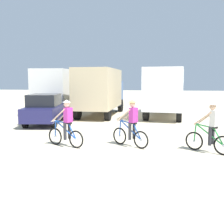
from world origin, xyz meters
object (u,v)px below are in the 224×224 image
sedan_parked (45,109)px  cyclist_orange_shirt (66,125)px  box_truck_avon_van (165,90)px  box_truck_white_box (61,89)px  supply_crate (33,118)px  cyclist_near_camera (210,129)px  box_truck_tan_camper (101,90)px  cyclist_cowboy_hat (131,125)px

sedan_parked → cyclist_orange_shirt: cyclist_orange_shirt is taller
box_truck_avon_van → cyclist_orange_shirt: 10.21m
box_truck_white_box → supply_crate: size_ratio=11.05×
sedan_parked → cyclist_orange_shirt: size_ratio=2.42×
box_truck_avon_van → sedan_parked: (-7.16, -4.21, -0.99)m
cyclist_near_camera → cyclist_orange_shirt: bearing=178.4°
sedan_parked → box_truck_avon_van: bearing=30.4°
box_truck_avon_van → cyclist_near_camera: (1.03, -9.36, -1.03)m
box_truck_avon_van → sedan_parked: bearing=-149.6°
box_truck_white_box → box_truck_avon_van: (8.05, -1.20, 0.00)m
box_truck_white_box → supply_crate: (-0.05, -5.12, -1.57)m
box_truck_tan_camper → supply_crate: (-3.48, -3.85, -1.57)m
box_truck_white_box → box_truck_avon_van: same height
box_truck_white_box → cyclist_cowboy_hat: box_truck_white_box is taller
box_truck_tan_camper → cyclist_orange_shirt: 9.21m
cyclist_near_camera → box_truck_white_box: bearing=130.7°
box_truck_tan_camper → cyclist_near_camera: box_truck_tan_camper is taller
supply_crate → box_truck_white_box: bearing=89.5°
supply_crate → sedan_parked: bearing=-16.7°
sedan_parked → cyclist_near_camera: cyclist_near_camera is taller
box_truck_tan_camper → cyclist_orange_shirt: box_truck_tan_camper is taller
sedan_parked → cyclist_near_camera: bearing=-32.2°
box_truck_avon_van → cyclist_cowboy_hat: (-1.79, -8.88, -1.03)m
cyclist_orange_shirt → supply_crate: bearing=125.9°
cyclist_near_camera → supply_crate: bearing=149.2°
box_truck_white_box → cyclist_near_camera: 13.96m
box_truck_tan_camper → cyclist_cowboy_hat: bearing=-72.2°
box_truck_white_box → cyclist_cowboy_hat: (6.26, -10.08, -1.03)m
cyclist_near_camera → box_truck_avon_van: bearing=96.3°
box_truck_avon_van → cyclist_orange_shirt: bearing=-114.8°
box_truck_white_box → sedan_parked: box_truck_white_box is taller
cyclist_orange_shirt → cyclist_cowboy_hat: (2.47, 0.33, 0.00)m
box_truck_avon_van → supply_crate: 9.13m
box_truck_tan_camper → sedan_parked: box_truck_tan_camper is taller
box_truck_tan_camper → sedan_parked: 4.95m
box_truck_avon_van → supply_crate: size_ratio=11.39×
box_truck_avon_van → cyclist_cowboy_hat: 9.12m
box_truck_tan_camper → supply_crate: size_ratio=11.19×
box_truck_tan_camper → supply_crate: box_truck_tan_camper is taller
sedan_parked → cyclist_orange_shirt: 5.79m
cyclist_cowboy_hat → cyclist_near_camera: same height
box_truck_tan_camper → box_truck_avon_van: (4.61, 0.07, 0.00)m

